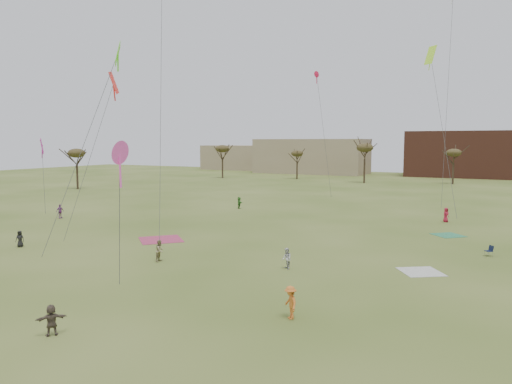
% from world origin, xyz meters
% --- Properties ---
extents(ground, '(260.00, 260.00, 0.00)m').
position_xyz_m(ground, '(0.00, 0.00, 0.00)').
color(ground, '#41561B').
rests_on(ground, ground).
extents(spectator_fore_b, '(0.73, 0.89, 1.69)m').
position_xyz_m(spectator_fore_b, '(-7.00, 9.31, 0.84)').
color(spectator_fore_b, '#9B8E63').
rests_on(spectator_fore_b, ground).
extents(spectator_fore_c, '(1.20, 1.41, 1.52)m').
position_xyz_m(spectator_fore_c, '(-2.36, -4.71, 0.76)').
color(spectator_fore_c, brown).
rests_on(spectator_fore_c, ground).
extents(flyer_mid_a, '(0.85, 0.77, 1.45)m').
position_xyz_m(flyer_mid_a, '(-21.25, 7.75, 0.73)').
color(flyer_mid_a, black).
rests_on(flyer_mid_a, ground).
extents(flyer_mid_b, '(1.26, 1.26, 1.76)m').
position_xyz_m(flyer_mid_b, '(6.91, 2.60, 0.88)').
color(flyer_mid_b, orange).
rests_on(flyer_mid_b, ground).
extents(spectator_mid_d, '(0.52, 1.04, 1.70)m').
position_xyz_m(spectator_mid_d, '(-31.30, 20.76, 0.85)').
color(spectator_mid_d, '#833A8B').
rests_on(spectator_mid_d, ground).
extents(spectator_mid_e, '(0.94, 0.95, 1.55)m').
position_xyz_m(spectator_mid_e, '(2.68, 11.69, 0.78)').
color(spectator_mid_e, silver).
rests_on(spectator_mid_e, ground).
extents(flyer_far_a, '(1.41, 1.36, 1.61)m').
position_xyz_m(flyer_far_a, '(-16.30, 38.37, 0.80)').
color(flyer_far_a, '#357727').
rests_on(flyer_far_a, ground).
extents(flyer_far_b, '(0.89, 0.98, 1.67)m').
position_xyz_m(flyer_far_b, '(10.55, 39.34, 0.84)').
color(flyer_far_b, '#A51C34').
rests_on(flyer_far_b, ground).
extents(blanket_cream, '(3.76, 3.76, 0.03)m').
position_xyz_m(blanket_cream, '(11.51, 15.36, 0.00)').
color(blanket_cream, silver).
rests_on(blanket_cream, ground).
extents(blanket_plum, '(5.41, 5.41, 0.03)m').
position_xyz_m(blanket_plum, '(-12.24, 16.00, 0.00)').
color(blanket_plum, '#B5375D').
rests_on(blanket_plum, ground).
extents(blanket_olive, '(3.65, 3.65, 0.03)m').
position_xyz_m(blanket_olive, '(11.71, 30.85, 0.00)').
color(blanket_olive, '#318859').
rests_on(blanket_olive, ground).
extents(camp_chair_right, '(0.74, 0.74, 0.87)m').
position_xyz_m(camp_chair_right, '(15.61, 22.94, 0.26)').
color(camp_chair_right, '#121B33').
rests_on(camp_chair_right, ground).
extents(kites_aloft, '(64.95, 49.96, 27.76)m').
position_xyz_m(kites_aloft, '(0.54, 27.21, 20.78)').
color(kites_aloft, red).
rests_on(kites_aloft, ground).
extents(tree_line, '(117.44, 49.32, 8.91)m').
position_xyz_m(tree_line, '(-2.85, 79.12, 7.09)').
color(tree_line, '#3A2B1E').
rests_on(tree_line, ground).
extents(building_tan, '(32.00, 14.00, 10.00)m').
position_xyz_m(building_tan, '(-35.00, 115.00, 5.00)').
color(building_tan, '#937F60').
rests_on(building_tan, ground).
extents(building_brick, '(26.00, 16.00, 12.00)m').
position_xyz_m(building_brick, '(5.00, 120.00, 6.00)').
color(building_brick, brown).
rests_on(building_brick, ground).
extents(building_tan_west, '(20.00, 12.00, 8.00)m').
position_xyz_m(building_tan_west, '(-65.00, 122.00, 4.00)').
color(building_tan_west, '#937F60').
rests_on(building_tan_west, ground).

